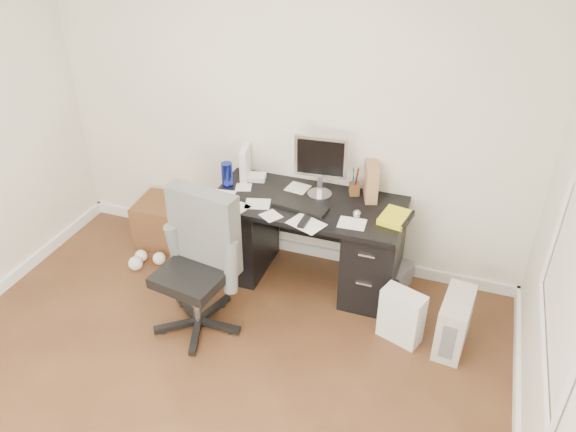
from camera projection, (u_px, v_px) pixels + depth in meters
name	position (u px, v px, depth m)	size (l,w,h in m)	color
ground	(179.00, 423.00, 3.52)	(4.00, 4.00, 0.00)	#432615
room_shell	(152.00, 193.00, 2.65)	(4.02, 4.02, 2.71)	beige
desk	(307.00, 239.00, 4.54)	(1.50, 0.70, 0.75)	black
loose_papers	(281.00, 200.00, 4.36)	(1.10, 0.60, 0.00)	white
lcd_monitor	(321.00, 166.00, 4.30)	(0.41, 0.23, 0.51)	#AAA9AE
keyboard	(300.00, 206.00, 4.27)	(0.43, 0.15, 0.02)	black
computer_mouse	(357.00, 214.00, 4.14)	(0.06, 0.06, 0.06)	#AAA9AE
travel_mug	(227.00, 175.00, 4.51)	(0.09, 0.09, 0.20)	#162499
white_binder	(245.00, 162.00, 4.62)	(0.11, 0.23, 0.27)	white
magazine_file	(371.00, 181.00, 4.33)	(0.12, 0.24, 0.28)	#966C48
pen_cup	(355.00, 181.00, 4.39)	(0.10, 0.10, 0.23)	brown
yellow_book	(395.00, 218.00, 4.11)	(0.20, 0.25, 0.04)	yellow
paper_remote	(306.00, 223.00, 4.08)	(0.26, 0.21, 0.02)	white
office_chair	(193.00, 268.00, 3.98)	(0.61, 0.61, 1.08)	#535553
pc_tower	(454.00, 323.00, 3.98)	(0.19, 0.43, 0.43)	beige
shopping_bag	(401.00, 316.00, 4.04)	(0.31, 0.22, 0.42)	white
wicker_basket	(163.00, 222.00, 5.10)	(0.42, 0.42, 0.42)	#4A2B16
desk_printer	(387.00, 273.00, 4.63)	(0.35, 0.29, 0.21)	slate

